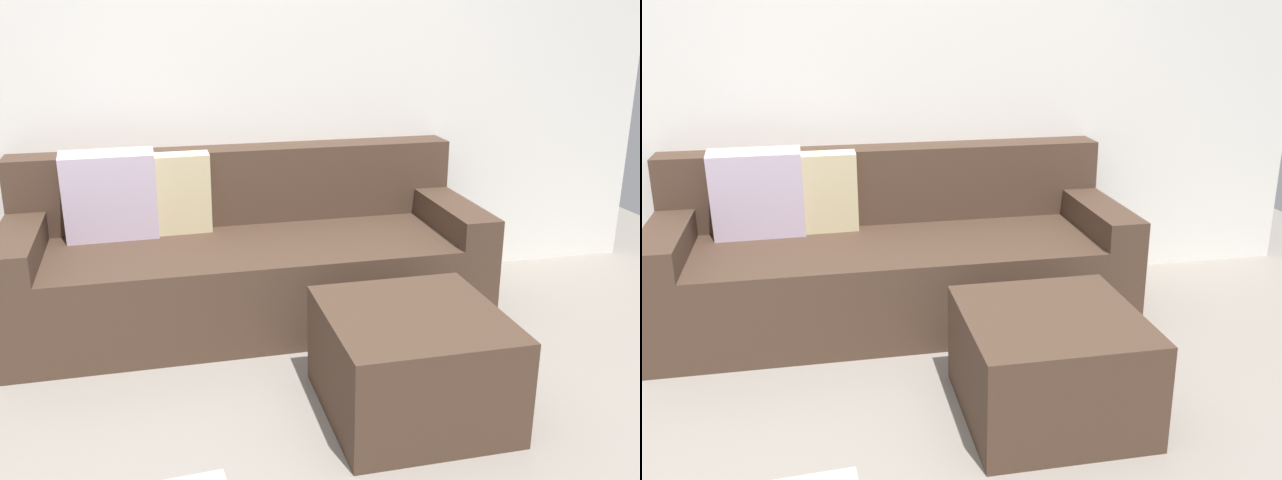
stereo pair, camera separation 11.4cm
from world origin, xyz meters
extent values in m
cube|color=silver|center=(0.00, 2.02, 1.23)|extent=(5.05, 0.10, 2.47)
cube|color=#473326|center=(-0.06, 1.50, 0.23)|extent=(2.45, 0.95, 0.45)
cube|color=#473326|center=(-0.06, 1.86, 0.66)|extent=(2.45, 0.22, 0.42)
cube|color=#473326|center=(-1.18, 1.50, 0.53)|extent=(0.20, 0.95, 0.15)
cube|color=#473326|center=(1.07, 1.50, 0.53)|extent=(0.20, 0.95, 0.15)
cube|color=silver|center=(-0.74, 1.66, 0.68)|extent=(0.47, 0.22, 0.48)
cube|color=beige|center=(-0.45, 1.69, 0.67)|extent=(0.44, 0.16, 0.44)
cube|color=#473326|center=(0.46, 0.40, 0.22)|extent=(0.71, 0.76, 0.45)
camera|label=1|loc=(-0.55, -2.11, 1.65)|focal=40.62mm
camera|label=2|loc=(-0.44, -2.13, 1.65)|focal=40.62mm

